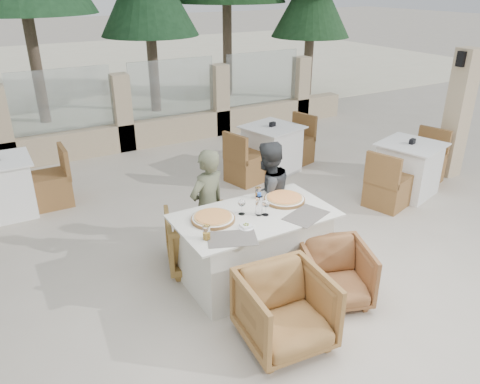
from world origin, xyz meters
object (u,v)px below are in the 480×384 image
bg_table_a (2,188)px  bg_table_c (408,169)px  olive_dish (246,226)px  diner_left (208,207)px  pizza_right (284,198)px  wine_glass_centre (242,206)px  dining_table (254,248)px  beer_glass_right (258,193)px  water_bottle (259,204)px  armchair_far_left (198,239)px  armchair_far_right (271,220)px  bg_table_b (272,149)px  beer_glass_left (206,233)px  diner_right (267,197)px  pizza_left (213,218)px  armchair_near_right (335,274)px  armchair_near_left (285,310)px  wine_glass_near (266,207)px

bg_table_a → bg_table_c: size_ratio=1.00×
olive_dish → diner_left: (-0.03, 0.78, -0.13)m
olive_dish → bg_table_a: size_ratio=0.07×
pizza_right → wine_glass_centre: bearing=-175.7°
dining_table → beer_glass_right: 0.59m
dining_table → water_bottle: size_ratio=6.67×
water_bottle → armchair_far_left: water_bottle is taller
armchair_far_right → pizza_right: bearing=59.9°
dining_table → bg_table_b: (1.85, 2.48, 0.00)m
water_bottle → bg_table_a: bearing=125.7°
bg_table_c → armchair_far_right: bearing=166.9°
water_bottle → beer_glass_left: water_bottle is taller
water_bottle → diner_left: bearing=114.1°
diner_right → bg_table_b: diner_right is taller
dining_table → wine_glass_centre: wine_glass_centre is taller
diner_right → pizza_right: bearing=75.8°
diner_right → beer_glass_left: bearing=22.3°
pizza_right → armchair_far_left: pizza_right is taller
olive_dish → diner_right: bearing=45.2°
bg_table_c → pizza_left: bearing=173.7°
wine_glass_centre → armchair_far_left: size_ratio=0.26×
beer_glass_left → armchair_far_left: (0.25, 0.75, -0.52)m
diner_right → bg_table_c: diner_right is taller
armchair_far_left → armchair_near_right: armchair_far_left is taller
diner_left → wine_glass_centre: bearing=86.1°
beer_glass_left → diner_right: diner_right is taller
wine_glass_centre → armchair_near_left: bearing=-98.6°
dining_table → wine_glass_near: 0.49m
bg_table_c → water_bottle: bearing=177.3°
water_bottle → armchair_far_right: water_bottle is taller
olive_dish → armchair_near_left: bearing=-93.7°
wine_glass_near → diner_left: size_ratio=0.14×
beer_glass_left → bg_table_c: (3.74, 0.96, -0.45)m
armchair_near_right → beer_glass_right: bearing=126.3°
wine_glass_near → beer_glass_left: wine_glass_near is taller
olive_dish → bg_table_b: size_ratio=0.07×
dining_table → armchair_near_right: 0.85m
armchair_far_left → bg_table_b: size_ratio=0.43×
water_bottle → armchair_near_right: 1.01m
diner_right → armchair_far_left: bearing=-13.7°
armchair_near_left → diner_right: (0.73, 1.43, 0.32)m
olive_dish → armchair_near_right: (0.72, -0.49, -0.49)m
beer_glass_right → wine_glass_centre: bearing=-145.2°
wine_glass_centre → armchair_near_left: wine_glass_centre is taller
pizza_left → armchair_near_right: pizza_left is taller
wine_glass_centre → diner_right: 0.74m
wine_glass_centre → armchair_near_right: 1.13m
armchair_far_left → armchair_far_right: 0.99m
diner_left → wine_glass_near: bearing=98.6°
wine_glass_near → beer_glass_left: size_ratio=1.35×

